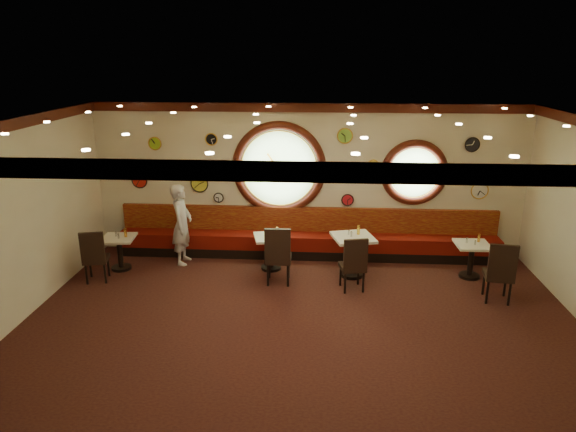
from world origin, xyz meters
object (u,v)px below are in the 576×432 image
object	(u,v)px
table_a	(120,249)
chair_b	(278,252)
condiment_a_pepper	(118,236)
table_d	(471,256)
condiment_d_bottle	(479,238)
chair_a	(94,253)
chair_c	(354,261)
condiment_c_bottle	(358,230)
condiment_b_bottle	(277,231)
condiment_a_salt	(116,234)
condiment_b_salt	(268,233)
table_c	(353,251)
condiment_d_pepper	(475,243)
waiter	(182,224)
condiment_b_pepper	(274,235)
condiment_c_pepper	(351,234)
condiment_a_bottle	(125,233)
condiment_d_salt	(467,240)
table_b	(271,248)
chair_d	(500,269)

from	to	relation	value
table_a	chair_b	distance (m)	3.26
condiment_a_pepper	table_d	bearing A→B (deg)	1.10
condiment_a_pepper	condiment_d_bottle	distance (m)	6.99
condiment_a_pepper	chair_a	bearing A→B (deg)	-113.74
table_a	table_d	distance (m)	6.89
table_a	condiment_d_bottle	xyz separation A→B (m)	(7.02, 0.18, 0.34)
chair_a	condiment_d_bottle	world-z (taller)	chair_a
condiment_d_bottle	table_d	bearing A→B (deg)	-140.23
chair_c	condiment_c_bottle	bearing A→B (deg)	69.68
table_a	condiment_b_bottle	xyz separation A→B (m)	(3.13, 0.32, 0.35)
condiment_a_salt	condiment_b_salt	size ratio (longest dim) A/B	1.10
table_c	chair_a	distance (m)	4.88
condiment_d_pepper	condiment_b_bottle	size ratio (longest dim) A/B	0.56
waiter	condiment_a_pepper	bearing A→B (deg)	113.89
chair_c	condiment_b_pepper	bearing A→B (deg)	139.03
table_d	condiment_c_pepper	world-z (taller)	condiment_c_pepper
condiment_b_pepper	chair_b	bearing A→B (deg)	-78.48
chair_b	chair_c	size ratio (longest dim) A/B	1.09
condiment_a_bottle	chair_a	bearing A→B (deg)	-117.93
table_d	condiment_c_bottle	bearing A→B (deg)	179.02
condiment_a_salt	condiment_d_bottle	xyz separation A→B (m)	(7.09, 0.12, 0.04)
condiment_c_pepper	condiment_b_bottle	size ratio (longest dim) A/B	0.68
condiment_d_bottle	condiment_c_pepper	bearing A→B (deg)	-174.78
chair_b	condiment_d_salt	xyz separation A→B (m)	(3.57, 0.62, 0.09)
table_d	condiment_b_pepper	bearing A→B (deg)	178.88
condiment_d_salt	condiment_a_pepper	xyz separation A→B (m)	(-6.75, -0.18, -0.01)
chair_c	waiter	bearing A→B (deg)	149.92
chair_b	condiment_d_bottle	world-z (taller)	chair_b
table_b	condiment_d_bottle	size ratio (longest dim) A/B	4.69
chair_a	condiment_d_salt	xyz separation A→B (m)	(7.00, 0.75, 0.15)
chair_d	condiment_c_pepper	distance (m)	2.68
condiment_b_pepper	condiment_d_bottle	size ratio (longest dim) A/B	0.54
condiment_d_pepper	condiment_d_bottle	xyz separation A→B (m)	(0.11, 0.17, 0.04)
table_b	chair_c	bearing A→B (deg)	-29.82
table_a	condiment_c_pepper	world-z (taller)	condiment_c_pepper
condiment_b_salt	chair_a	bearing A→B (deg)	-163.98
condiment_a_salt	condiment_b_bottle	size ratio (longest dim) A/B	0.70
condiment_b_bottle	condiment_c_bottle	size ratio (longest dim) A/B	0.83
condiment_a_salt	condiment_d_bottle	bearing A→B (deg)	1.01
table_c	condiment_a_salt	bearing A→B (deg)	179.22
condiment_c_pepper	condiment_d_bottle	world-z (taller)	condiment_c_pepper
condiment_a_salt	waiter	bearing A→B (deg)	16.42
table_b	condiment_d_salt	size ratio (longest dim) A/B	7.50
chair_d	table_a	bearing A→B (deg)	179.16
condiment_b_bottle	chair_b	bearing A→B (deg)	-84.20
chair_c	condiment_a_pepper	bearing A→B (deg)	160.12
chair_c	condiment_a_bottle	bearing A→B (deg)	158.66
table_a	chair_d	size ratio (longest dim) A/B	0.99
table_b	condiment_d_bottle	world-z (taller)	condiment_d_bottle
condiment_d_bottle	table_a	bearing A→B (deg)	-178.55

